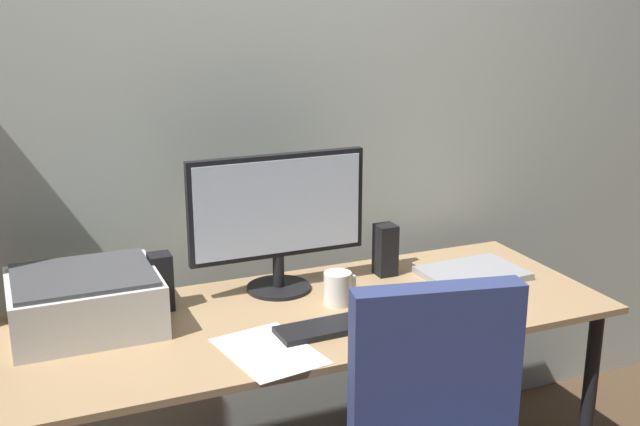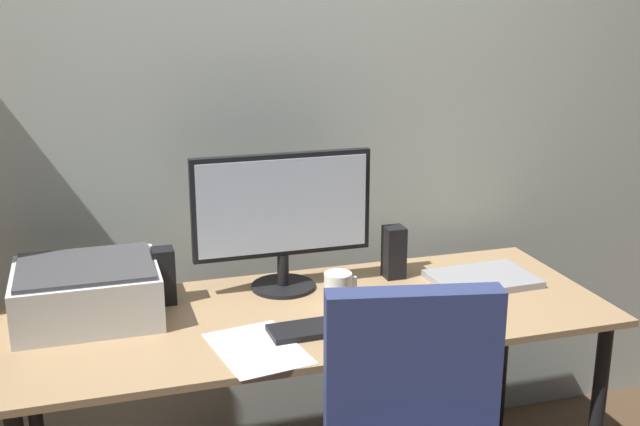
{
  "view_description": "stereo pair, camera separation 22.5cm",
  "coord_description": "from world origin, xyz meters",
  "px_view_note": "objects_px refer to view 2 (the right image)",
  "views": [
    {
      "loc": [
        -0.82,
        -1.97,
        1.66
      ],
      "look_at": [
        0.03,
        0.03,
        1.03
      ],
      "focal_mm": 44.33,
      "sensor_mm": 36.0,
      "label": 1
    },
    {
      "loc": [
        -0.6,
        -2.05,
        1.66
      ],
      "look_at": [
        0.03,
        0.03,
        1.03
      ],
      "focal_mm": 44.33,
      "sensor_mm": 36.0,
      "label": 2
    }
  ],
  "objects_px": {
    "keyboard": "(321,328)",
    "coffee_mug": "(338,289)",
    "speaker_right": "(394,252)",
    "mouse": "(404,317)",
    "speaker_left": "(164,276)",
    "laptop": "(482,279)",
    "printer": "(87,292)",
    "desk": "(312,336)",
    "monitor": "(282,212)"
  },
  "relations": [
    {
      "from": "desk",
      "to": "coffee_mug",
      "type": "height_order",
      "value": "coffee_mug"
    },
    {
      "from": "laptop",
      "to": "coffee_mug",
      "type": "bearing_deg",
      "value": -177.91
    },
    {
      "from": "monitor",
      "to": "coffee_mug",
      "type": "bearing_deg",
      "value": -54.88
    },
    {
      "from": "speaker_left",
      "to": "printer",
      "type": "height_order",
      "value": "speaker_left"
    },
    {
      "from": "desk",
      "to": "monitor",
      "type": "height_order",
      "value": "monitor"
    },
    {
      "from": "mouse",
      "to": "speaker_left",
      "type": "xyz_separation_m",
      "value": [
        -0.63,
        0.34,
        0.07
      ]
    },
    {
      "from": "desk",
      "to": "keyboard",
      "type": "relative_size",
      "value": 6.01
    },
    {
      "from": "monitor",
      "to": "coffee_mug",
      "type": "relative_size",
      "value": 5.6
    },
    {
      "from": "laptop",
      "to": "speaker_right",
      "type": "relative_size",
      "value": 1.88
    },
    {
      "from": "monitor",
      "to": "coffee_mug",
      "type": "distance_m",
      "value": 0.29
    },
    {
      "from": "laptop",
      "to": "keyboard",
      "type": "bearing_deg",
      "value": -163.76
    },
    {
      "from": "coffee_mug",
      "to": "printer",
      "type": "bearing_deg",
      "value": 170.68
    },
    {
      "from": "mouse",
      "to": "speaker_left",
      "type": "distance_m",
      "value": 0.72
    },
    {
      "from": "printer",
      "to": "mouse",
      "type": "bearing_deg",
      "value": -18.85
    },
    {
      "from": "monitor",
      "to": "printer",
      "type": "relative_size",
      "value": 1.39
    },
    {
      "from": "mouse",
      "to": "coffee_mug",
      "type": "relative_size",
      "value": 0.96
    },
    {
      "from": "coffee_mug",
      "to": "keyboard",
      "type": "bearing_deg",
      "value": -122.28
    },
    {
      "from": "desk",
      "to": "laptop",
      "type": "distance_m",
      "value": 0.6
    },
    {
      "from": "speaker_right",
      "to": "desk",
      "type": "bearing_deg",
      "value": -150.39
    },
    {
      "from": "monitor",
      "to": "mouse",
      "type": "bearing_deg",
      "value": -53.05
    },
    {
      "from": "speaker_right",
      "to": "mouse",
      "type": "bearing_deg",
      "value": -107.26
    },
    {
      "from": "desk",
      "to": "coffee_mug",
      "type": "distance_m",
      "value": 0.16
    },
    {
      "from": "monitor",
      "to": "speaker_right",
      "type": "height_order",
      "value": "monitor"
    },
    {
      "from": "laptop",
      "to": "printer",
      "type": "xyz_separation_m",
      "value": [
        -1.21,
        0.08,
        0.07
      ]
    },
    {
      "from": "monitor",
      "to": "speaker_right",
      "type": "relative_size",
      "value": 3.28
    },
    {
      "from": "monitor",
      "to": "keyboard",
      "type": "distance_m",
      "value": 0.42
    },
    {
      "from": "monitor",
      "to": "desk",
      "type": "bearing_deg",
      "value": -79.76
    },
    {
      "from": "printer",
      "to": "laptop",
      "type": "bearing_deg",
      "value": -3.73
    },
    {
      "from": "keyboard",
      "to": "monitor",
      "type": "bearing_deg",
      "value": 91.28
    },
    {
      "from": "laptop",
      "to": "monitor",
      "type": "bearing_deg",
      "value": 165.35
    },
    {
      "from": "keyboard",
      "to": "speaker_right",
      "type": "xyz_separation_m",
      "value": [
        0.35,
        0.33,
        0.08
      ]
    },
    {
      "from": "desk",
      "to": "speaker_left",
      "type": "xyz_separation_m",
      "value": [
        -0.4,
        0.19,
        0.17
      ]
    },
    {
      "from": "speaker_left",
      "to": "laptop",
      "type": "bearing_deg",
      "value": -7.42
    },
    {
      "from": "mouse",
      "to": "speaker_left",
      "type": "height_order",
      "value": "speaker_left"
    },
    {
      "from": "keyboard",
      "to": "speaker_left",
      "type": "height_order",
      "value": "speaker_left"
    },
    {
      "from": "coffee_mug",
      "to": "speaker_right",
      "type": "height_order",
      "value": "speaker_right"
    },
    {
      "from": "monitor",
      "to": "speaker_right",
      "type": "bearing_deg",
      "value": -1.23
    },
    {
      "from": "mouse",
      "to": "desk",
      "type": "bearing_deg",
      "value": 159.33
    },
    {
      "from": "laptop",
      "to": "mouse",
      "type": "bearing_deg",
      "value": -151.8
    },
    {
      "from": "mouse",
      "to": "coffee_mug",
      "type": "bearing_deg",
      "value": 141.84
    },
    {
      "from": "desk",
      "to": "printer",
      "type": "height_order",
      "value": "printer"
    },
    {
      "from": "keyboard",
      "to": "coffee_mug",
      "type": "bearing_deg",
      "value": 55.7
    },
    {
      "from": "laptop",
      "to": "speaker_left",
      "type": "height_order",
      "value": "speaker_left"
    },
    {
      "from": "desk",
      "to": "printer",
      "type": "xyz_separation_m",
      "value": [
        -0.63,
        0.14,
        0.16
      ]
    },
    {
      "from": "keyboard",
      "to": "coffee_mug",
      "type": "relative_size",
      "value": 2.91
    },
    {
      "from": "desk",
      "to": "speaker_left",
      "type": "height_order",
      "value": "speaker_left"
    },
    {
      "from": "coffee_mug",
      "to": "speaker_right",
      "type": "relative_size",
      "value": 0.59
    },
    {
      "from": "desk",
      "to": "mouse",
      "type": "bearing_deg",
      "value": -33.81
    },
    {
      "from": "desk",
      "to": "monitor",
      "type": "distance_m",
      "value": 0.38
    },
    {
      "from": "laptop",
      "to": "printer",
      "type": "relative_size",
      "value": 0.8
    }
  ]
}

